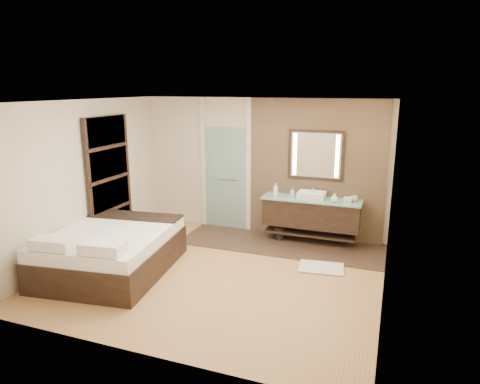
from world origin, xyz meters
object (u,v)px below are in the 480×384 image
at_px(vanity, 311,213).
at_px(mirror_unit, 316,155).
at_px(bed, 111,251).
at_px(waste_bin, 280,233).

distance_m(vanity, mirror_unit, 1.10).
xyz_separation_m(mirror_unit, bed, (-2.75, -2.66, -1.30)).
height_order(bed, waste_bin, bed).
bearing_deg(vanity, waste_bin, -173.38).
bearing_deg(waste_bin, vanity, 6.62).
bearing_deg(waste_bin, mirror_unit, 27.62).
bearing_deg(mirror_unit, waste_bin, -152.38).
xyz_separation_m(bed, waste_bin, (2.16, 2.35, -0.22)).
height_order(vanity, waste_bin, vanity).
xyz_separation_m(mirror_unit, waste_bin, (-0.59, -0.31, -1.52)).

